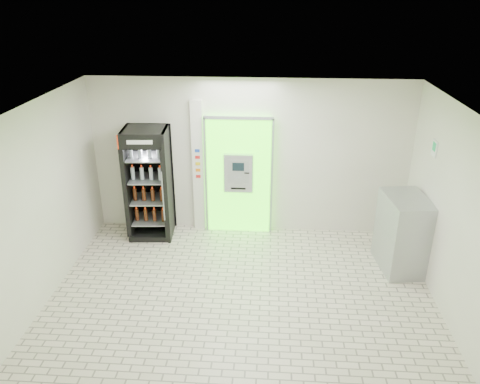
{
  "coord_description": "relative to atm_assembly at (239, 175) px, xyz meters",
  "views": [
    {
      "loc": [
        0.39,
        -5.85,
        4.48
      ],
      "look_at": [
        -0.09,
        1.2,
        1.36
      ],
      "focal_mm": 35.0,
      "sensor_mm": 36.0,
      "label": 1
    }
  ],
  "objects": [
    {
      "name": "ground",
      "position": [
        0.2,
        -2.41,
        -1.17
      ],
      "size": [
        6.0,
        6.0,
        0.0
      ],
      "primitive_type": "plane",
      "color": "beige",
      "rests_on": "ground"
    },
    {
      "name": "beverage_cooler",
      "position": [
        -1.68,
        -0.27,
        -0.15
      ],
      "size": [
        0.86,
        0.79,
        2.14
      ],
      "rotation": [
        0.0,
        0.0,
        0.08
      ],
      "color": "black",
      "rests_on": "ground"
    },
    {
      "name": "room_shell",
      "position": [
        0.2,
        -2.41,
        0.67
      ],
      "size": [
        6.0,
        6.0,
        6.0
      ],
      "color": "silver",
      "rests_on": "ground"
    },
    {
      "name": "exit_sign",
      "position": [
        3.19,
        -1.01,
        0.95
      ],
      "size": [
        0.02,
        0.22,
        0.26
      ],
      "color": "white",
      "rests_on": "room_shell"
    },
    {
      "name": "pillar",
      "position": [
        -0.78,
        0.04,
        0.13
      ],
      "size": [
        0.22,
        0.11,
        2.6
      ],
      "color": "silver",
      "rests_on": "ground"
    },
    {
      "name": "atm_assembly",
      "position": [
        0.0,
        0.0,
        0.0
      ],
      "size": [
        1.3,
        0.24,
        2.33
      ],
      "color": "#40F116",
      "rests_on": "ground"
    },
    {
      "name": "steel_cabinet",
      "position": [
        2.86,
        -1.16,
        -0.52
      ],
      "size": [
        0.78,
        1.06,
        1.31
      ],
      "rotation": [
        0.0,
        0.0,
        0.12
      ],
      "color": "#9B9DA2",
      "rests_on": "ground"
    }
  ]
}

